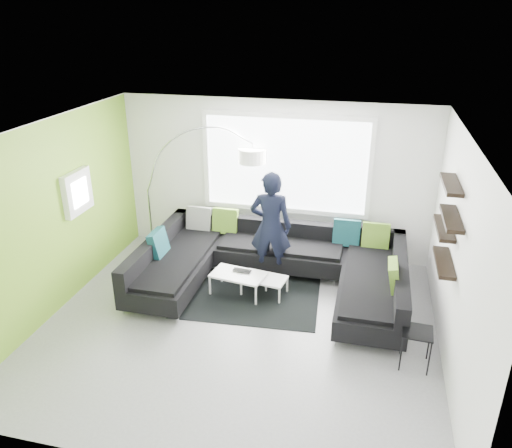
{
  "coord_description": "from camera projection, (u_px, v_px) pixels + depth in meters",
  "views": [
    {
      "loc": [
        1.62,
        -5.74,
        4.19
      ],
      "look_at": [
        0.05,
        0.9,
        1.22
      ],
      "focal_mm": 35.0,
      "sensor_mm": 36.0,
      "label": 1
    }
  ],
  "objects": [
    {
      "name": "room_shell",
      "position": [
        243.0,
        203.0,
        6.59
      ],
      "size": [
        5.54,
        5.04,
        2.82
      ],
      "color": "white",
      "rests_on": "ground"
    },
    {
      "name": "arc_lamp",
      "position": [
        148.0,
        190.0,
        9.0
      ],
      "size": [
        2.26,
        1.05,
        2.33
      ],
      "primitive_type": null,
      "rotation": [
        0.0,
        0.0,
        0.13
      ],
      "color": "white",
      "rests_on": "ground"
    },
    {
      "name": "laptop",
      "position": [
        241.0,
        272.0,
        7.85
      ],
      "size": [
        0.33,
        0.24,
        0.02
      ],
      "primitive_type": "imported",
      "rotation": [
        0.0,
        0.0,
        -0.09
      ],
      "color": "black",
      "rests_on": "coffee_table"
    },
    {
      "name": "sectional_sofa",
      "position": [
        271.0,
        270.0,
        7.86
      ],
      "size": [
        4.11,
        2.55,
        0.88
      ],
      "rotation": [
        0.0,
        0.0,
        -0.0
      ],
      "color": "black",
      "rests_on": "ground"
    },
    {
      "name": "coffee_table",
      "position": [
        251.0,
        284.0,
        7.88
      ],
      "size": [
        1.15,
        0.78,
        0.35
      ],
      "primitive_type": "cube",
      "rotation": [
        0.0,
        0.0,
        -0.16
      ],
      "color": "silver",
      "rests_on": "ground"
    },
    {
      "name": "side_table",
      "position": [
        415.0,
        348.0,
        6.27
      ],
      "size": [
        0.39,
        0.39,
        0.51
      ],
      "primitive_type": "cube",
      "rotation": [
        0.0,
        0.0,
        -0.06
      ],
      "color": "black",
      "rests_on": "ground"
    },
    {
      "name": "rug",
      "position": [
        249.0,
        296.0,
        7.86
      ],
      "size": [
        2.29,
        1.74,
        0.01
      ],
      "primitive_type": "cube",
      "rotation": [
        0.0,
        0.0,
        0.07
      ],
      "color": "black",
      "rests_on": "ground"
    },
    {
      "name": "ground",
      "position": [
        238.0,
        326.0,
        7.14
      ],
      "size": [
        5.5,
        5.5,
        0.0
      ],
      "primitive_type": "plane",
      "color": "gray",
      "rests_on": "ground"
    },
    {
      "name": "person",
      "position": [
        271.0,
        227.0,
        8.07
      ],
      "size": [
        0.74,
        0.54,
        1.86
      ],
      "primitive_type": "imported",
      "rotation": [
        0.0,
        0.0,
        3.21
      ],
      "color": "black",
      "rests_on": "ground"
    }
  ]
}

